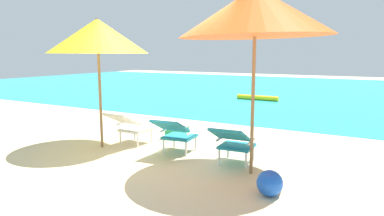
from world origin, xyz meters
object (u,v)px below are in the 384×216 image
Objects in this scene: lounge_chair_left at (130,125)px; lounge_chair_center at (175,132)px; lounge_chair_right at (233,141)px; beach_umbrella_left at (98,36)px; beach_ball at (270,183)px; swim_buoy at (257,98)px; cooler_box at (177,131)px; beach_umbrella_right at (255,12)px.

lounge_chair_left is 1.08m from lounge_chair_center.
beach_umbrella_left reaches higher than lounge_chair_right.
beach_umbrella_left is 3.99m from beach_ball.
beach_ball is (3.06, -1.02, -0.24)m from lounge_chair_left.
lounge_chair_center is (1.07, -7.57, 0.31)m from swim_buoy.
lounge_chair_right is at bearing -73.99° from swim_buoy.
cooler_box is (0.88, 1.29, -1.91)m from beach_umbrella_left.
beach_ball is at bearing -25.66° from lounge_chair_center.
cooler_box is at bearing 148.34° from beach_umbrella_right.
beach_umbrella_right is at bearing -7.88° from lounge_chair_left.
lounge_chair_right is 1.68× the size of cooler_box.
lounge_chair_right is 2.06m from cooler_box.
lounge_chair_center is 2.46m from beach_umbrella_right.
beach_umbrella_right is (2.96, -0.00, 0.26)m from beach_umbrella_left.
swim_buoy is at bearing 89.92° from lounge_chair_left.
lounge_chair_right is 3.09m from beach_umbrella_left.
cooler_box is (0.49, 0.93, -0.24)m from lounge_chair_left.
beach_umbrella_left is at bearing -169.02° from lounge_chair_center.
swim_buoy is 6.59m from cooler_box.
beach_umbrella_right is at bearing -31.66° from cooler_box.
beach_ball is at bearing -54.12° from beach_umbrella_right.
lounge_chair_right is (1.14, -0.10, 0.00)m from lounge_chair_center.
lounge_chair_left is 1.08m from cooler_box.
lounge_chair_left is at bearing 42.38° from beach_umbrella_left.
swim_buoy is 8.11m from beach_umbrella_left.
lounge_chair_left and lounge_chair_center have the same top height.
lounge_chair_center is (1.08, -0.07, 0.00)m from lounge_chair_left.
beach_umbrella_left is (-0.40, -7.86, 1.97)m from swim_buoy.
lounge_chair_left is 0.37× the size of beach_umbrella_left.
beach_umbrella_right reaches higher than lounge_chair_left.
lounge_chair_left is 1.75m from beach_umbrella_left.
lounge_chair_center is 1.14m from lounge_chair_right.
cooler_box is at bearing 142.76° from beach_ball.
beach_umbrella_left is at bearing -124.32° from cooler_box.
lounge_chair_right is (2.20, -7.67, 0.31)m from swim_buoy.
swim_buoy is 2.96× the size of cooler_box.
swim_buoy is at bearing 109.67° from beach_ball.
lounge_chair_right is 2.75× the size of beach_ball.
lounge_chair_right is at bearing -32.58° from cooler_box.
swim_buoy is 7.99m from lounge_chair_right.
cooler_box is at bearing 55.68° from beach_umbrella_left.
beach_umbrella_right is at bearing -27.01° from lounge_chair_right.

